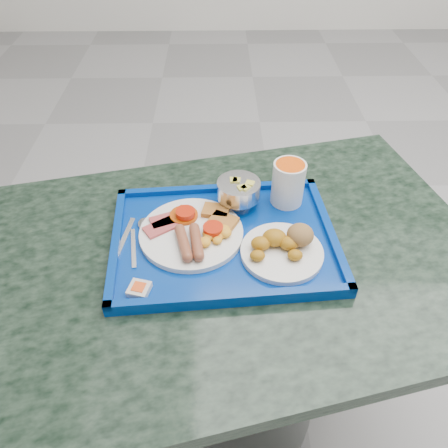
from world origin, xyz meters
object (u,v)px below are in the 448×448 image
at_px(bread_plate, 284,246).
at_px(juice_cup, 288,182).
at_px(table, 232,302).
at_px(tray, 224,240).
at_px(fruit_bowl, 239,190).
at_px(main_plate, 194,231).

relative_size(bread_plate, juice_cup, 1.64).
relative_size(table, tray, 2.43).
bearing_deg(fruit_bowl, bread_plate, -60.57).
bearing_deg(bread_plate, main_plate, 163.67).
bearing_deg(main_plate, bread_plate, -16.33).
xyz_separation_m(table, juice_cup, (0.13, 0.15, 0.25)).
xyz_separation_m(table, main_plate, (-0.08, 0.04, 0.20)).
bearing_deg(bread_plate, table, 169.51).
bearing_deg(table, bread_plate, -10.49).
xyz_separation_m(main_plate, juice_cup, (0.22, 0.11, 0.04)).
xyz_separation_m(fruit_bowl, juice_cup, (0.11, 0.01, 0.01)).
xyz_separation_m(main_plate, fruit_bowl, (0.10, 0.10, 0.03)).
relative_size(main_plate, fruit_bowl, 2.26).
distance_m(main_plate, fruit_bowl, 0.15).
relative_size(table, main_plate, 5.43).
height_order(bread_plate, juice_cup, juice_cup).
height_order(table, fruit_bowl, fruit_bowl).
distance_m(main_plate, juice_cup, 0.25).
bearing_deg(tray, juice_cup, 39.36).
relative_size(table, juice_cup, 11.66).
bearing_deg(main_plate, juice_cup, 28.01).
height_order(table, juice_cup, juice_cup).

